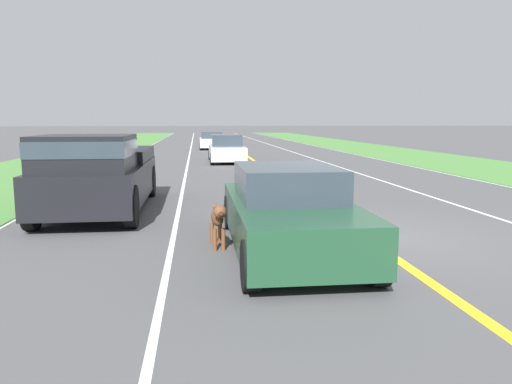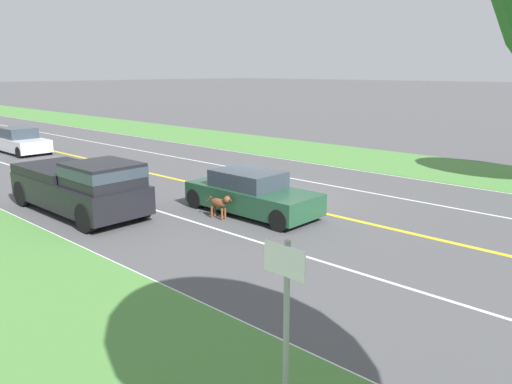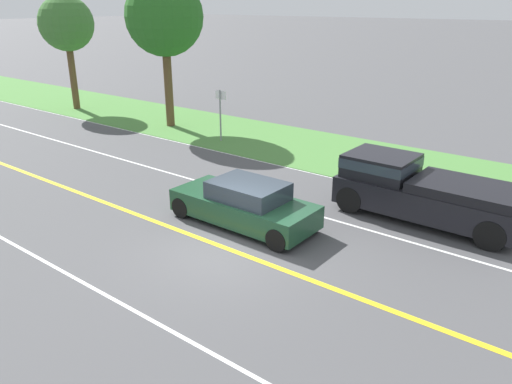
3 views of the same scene
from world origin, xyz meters
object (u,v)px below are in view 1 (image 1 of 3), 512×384
object	(u,v)px
dog	(218,219)
car_trailing_near	(227,150)
ego_car	(288,212)
car_trailing_mid	(212,141)
pickup_truck	(99,172)

from	to	relation	value
dog	car_trailing_near	bearing A→B (deg)	-98.19
ego_car	car_trailing_near	xyz separation A→B (m)	(-0.07, -17.99, -0.00)
dog	car_trailing_mid	size ratio (longest dim) A/B	0.24
ego_car	dog	bearing A→B (deg)	-12.78
car_trailing_near	dog	bearing A→B (deg)	86.10
pickup_truck	car_trailing_mid	distance (m)	26.88
car_trailing_mid	pickup_truck	bearing A→B (deg)	82.71
ego_car	car_trailing_mid	distance (m)	30.62
ego_car	pickup_truck	distance (m)	5.45
dog	ego_car	bearing A→B (deg)	162.93
ego_car	pickup_truck	world-z (taller)	pickup_truck
ego_car	dog	distance (m)	1.18
dog	car_trailing_mid	xyz separation A→B (m)	(-0.82, -30.36, 0.10)
car_trailing_near	ego_car	bearing A→B (deg)	89.78
dog	car_trailing_near	xyz separation A→B (m)	(-1.21, -17.73, 0.14)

